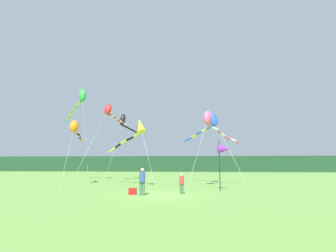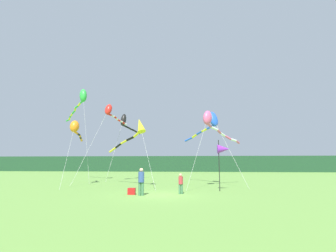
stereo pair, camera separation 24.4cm
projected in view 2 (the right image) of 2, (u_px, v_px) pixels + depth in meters
The scene contains 13 objects.
ground_plane at pixel (158, 195), 16.69m from camera, with size 120.00×120.00×0.00m, color #6B9E42.
distant_treeline at pixel (185, 164), 61.25m from camera, with size 108.00×2.41×3.67m, color #1E4228.
person_adult at pixel (141, 180), 16.50m from camera, with size 0.38×0.38×1.73m.
person_child at pixel (181, 182), 17.30m from camera, with size 0.30×0.30×1.35m.
cooler_box at pixel (132, 191), 16.89m from camera, with size 0.49×0.32×0.43m, color red.
banner_flag_pole at pixel (223, 149), 19.32m from camera, with size 0.90×0.70×3.77m.
kite_rainbow at pixel (211, 122), 22.28m from camera, with size 5.16×6.93×6.61m.
kite_yellow at pixel (136, 130), 22.87m from camera, with size 5.91×6.51×6.03m.
kite_green at pixel (81, 99), 29.62m from camera, with size 6.43×6.96×10.51m.
kite_blue at pixel (210, 122), 25.04m from camera, with size 5.45×7.72×7.05m.
kite_red at pixel (110, 111), 28.47m from camera, with size 2.98×7.77×8.60m.
kite_orange at pixel (75, 128), 24.43m from camera, with size 1.43×6.49×6.18m.
kite_black at pixel (125, 122), 31.36m from camera, with size 2.64×5.44×8.05m.
Camera 2 is at (2.42, -17.00, 2.06)m, focal length 27.51 mm.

